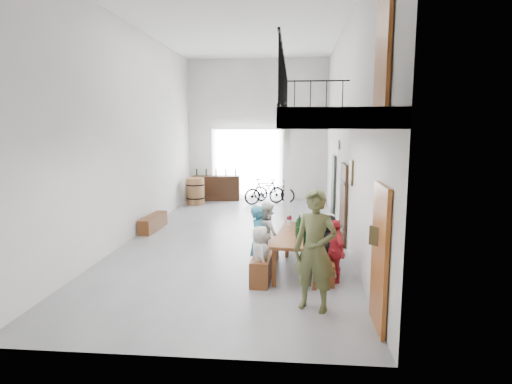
# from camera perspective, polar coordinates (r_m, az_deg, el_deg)

# --- Properties ---
(floor) EXTENTS (12.00, 12.00, 0.00)m
(floor) POSITION_cam_1_polar(r_m,az_deg,el_deg) (11.42, -2.43, -6.02)
(floor) COLOR slate
(floor) RESTS_ON ground
(room_walls) EXTENTS (12.00, 12.00, 12.00)m
(room_walls) POSITION_cam_1_polar(r_m,az_deg,el_deg) (11.07, -2.55, 12.08)
(room_walls) COLOR white
(room_walls) RESTS_ON ground
(gateway_portal) EXTENTS (2.80, 0.08, 2.80)m
(gateway_portal) POSITION_cam_1_polar(r_m,az_deg,el_deg) (17.06, -1.19, 3.66)
(gateway_portal) COLOR white
(gateway_portal) RESTS_ON ground
(right_wall_decor) EXTENTS (0.07, 8.28, 5.07)m
(right_wall_decor) POSITION_cam_1_polar(r_m,az_deg,el_deg) (9.24, 12.78, 1.28)
(right_wall_decor) COLOR #A1511F
(right_wall_decor) RESTS_ON ground
(balcony) EXTENTS (1.52, 5.62, 4.00)m
(balcony) POSITION_cam_1_polar(r_m,az_deg,el_deg) (7.84, 9.01, 9.05)
(balcony) COLOR white
(balcony) RESTS_ON ground
(tasting_table) EXTENTS (1.11, 2.22, 0.79)m
(tasting_table) POSITION_cam_1_polar(r_m,az_deg,el_deg) (8.63, 5.85, -6.07)
(tasting_table) COLOR brown
(tasting_table) RESTS_ON ground
(bench_inner) EXTENTS (0.46, 2.14, 0.49)m
(bench_inner) POSITION_cam_1_polar(r_m,az_deg,el_deg) (8.76, 1.29, -8.96)
(bench_inner) COLOR brown
(bench_inner) RESTS_ON ground
(bench_wall) EXTENTS (0.30, 1.78, 0.41)m
(bench_wall) POSITION_cam_1_polar(r_m,az_deg,el_deg) (8.80, 9.42, -9.26)
(bench_wall) COLOR brown
(bench_wall) RESTS_ON ground
(tableware) EXTENTS (0.45, 1.46, 0.35)m
(tableware) POSITION_cam_1_polar(r_m,az_deg,el_deg) (8.60, 5.71, -4.56)
(tableware) COLOR black
(tableware) RESTS_ON tasting_table
(side_bench) EXTENTS (0.39, 1.49, 0.41)m
(side_bench) POSITION_cam_1_polar(r_m,az_deg,el_deg) (12.49, -13.55, -4.00)
(side_bench) COLOR brown
(side_bench) RESTS_ON ground
(oak_barrel) EXTENTS (0.68, 0.68, 1.01)m
(oak_barrel) POSITION_cam_1_polar(r_m,az_deg,el_deg) (16.20, -8.08, 0.11)
(oak_barrel) COLOR olive
(oak_barrel) RESTS_ON ground
(serving_counter) EXTENTS (1.88, 0.66, 0.97)m
(serving_counter) POSITION_cam_1_polar(r_m,az_deg,el_deg) (17.05, -5.32, 0.53)
(serving_counter) COLOR #331D10
(serving_counter) RESTS_ON ground
(counter_bottles) EXTENTS (1.60, 0.21, 0.28)m
(counter_bottles) POSITION_cam_1_polar(r_m,az_deg,el_deg) (17.00, -5.34, 2.63)
(counter_bottles) COLOR black
(counter_bottles) RESTS_ON serving_counter
(guest_left_a) EXTENTS (0.48, 0.61, 1.10)m
(guest_left_a) POSITION_cam_1_polar(r_m,az_deg,el_deg) (7.96, 0.55, -8.46)
(guest_left_a) COLOR beige
(guest_left_a) RESTS_ON ground
(guest_left_b) EXTENTS (0.38, 0.53, 1.37)m
(guest_left_b) POSITION_cam_1_polar(r_m,az_deg,el_deg) (8.51, 0.37, -6.41)
(guest_left_b) COLOR #276882
(guest_left_b) RESTS_ON ground
(guest_left_c) EXTENTS (0.68, 0.77, 1.33)m
(guest_left_c) POSITION_cam_1_polar(r_m,az_deg,el_deg) (9.07, 1.52, -5.57)
(guest_left_c) COLOR beige
(guest_left_c) RESTS_ON ground
(guest_left_d) EXTENTS (0.59, 0.82, 1.15)m
(guest_left_d) POSITION_cam_1_polar(r_m,az_deg,el_deg) (9.64, 1.19, -5.27)
(guest_left_d) COLOR #276882
(guest_left_d) RESTS_ON ground
(guest_right_a) EXTENTS (0.52, 0.76, 1.20)m
(guest_right_a) POSITION_cam_1_polar(r_m,az_deg,el_deg) (8.21, 10.45, -7.73)
(guest_right_a) COLOR red
(guest_right_a) RESTS_ON ground
(guest_right_b) EXTENTS (0.37, 1.08, 1.16)m
(guest_right_b) POSITION_cam_1_polar(r_m,az_deg,el_deg) (8.82, 9.56, -6.69)
(guest_right_b) COLOR black
(guest_right_b) RESTS_ON ground
(guest_right_c) EXTENTS (0.37, 0.54, 1.05)m
(guest_right_c) POSITION_cam_1_polar(r_m,az_deg,el_deg) (9.45, 9.72, -5.97)
(guest_right_c) COLOR beige
(guest_right_c) RESTS_ON ground
(host_standing) EXTENTS (0.84, 0.70, 1.95)m
(host_standing) POSITION_cam_1_polar(r_m,az_deg,el_deg) (6.85, 7.87, -7.71)
(host_standing) COLOR #4D522E
(host_standing) RESTS_ON ground
(potted_plant) EXTENTS (0.43, 0.39, 0.44)m
(potted_plant) POSITION_cam_1_polar(r_m,az_deg,el_deg) (12.29, 9.62, -4.02)
(potted_plant) COLOR #1F4E1C
(potted_plant) RESTS_ON ground
(bicycle_near) EXTENTS (1.82, 1.16, 0.90)m
(bicycle_near) POSITION_cam_1_polar(r_m,az_deg,el_deg) (16.59, 2.43, 0.21)
(bicycle_near) COLOR black
(bicycle_near) RESTS_ON ground
(bicycle_far) EXTENTS (1.66, 1.15, 0.98)m
(bicycle_far) POSITION_cam_1_polar(r_m,az_deg,el_deg) (16.09, 1.16, 0.09)
(bicycle_far) COLOR black
(bicycle_far) RESTS_ON ground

